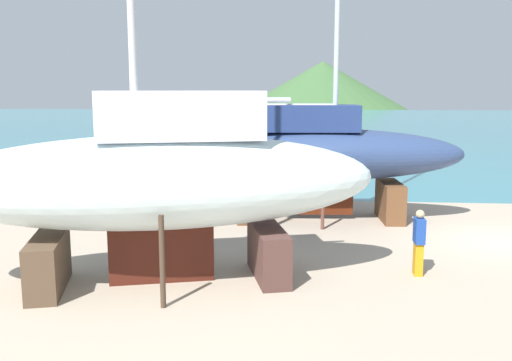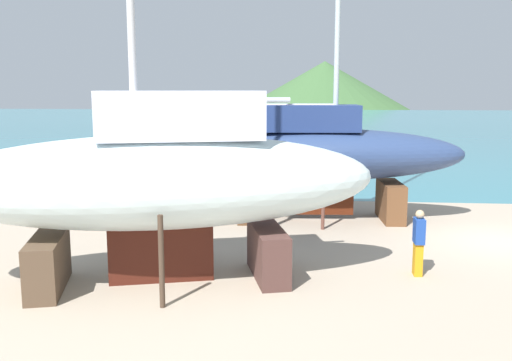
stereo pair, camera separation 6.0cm
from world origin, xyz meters
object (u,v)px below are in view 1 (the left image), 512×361
sailboat_large_starboard (319,153)px  worker (419,241)px  barrel_by_slipway (96,214)px  sailboat_small_center (162,178)px

sailboat_large_starboard → worker: sailboat_large_starboard is taller
sailboat_large_starboard → worker: size_ratio=9.52×
worker → barrel_by_slipway: (-10.06, 4.44, -0.48)m
barrel_by_slipway → sailboat_large_starboard: bearing=11.5°
sailboat_large_starboard → barrel_by_slipway: size_ratio=20.08×
worker → barrel_by_slipway: size_ratio=2.11×
sailboat_small_center → barrel_by_slipway: (-3.79, 5.57, -2.20)m
sailboat_large_starboard → barrel_by_slipway: bearing=-171.8°
sailboat_small_center → barrel_by_slipway: sailboat_small_center is taller
sailboat_small_center → worker: sailboat_small_center is taller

